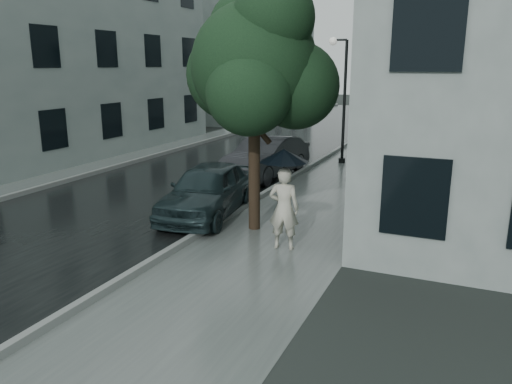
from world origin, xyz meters
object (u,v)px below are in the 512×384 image
at_px(car_near, 208,190).
at_px(car_far, 266,157).
at_px(street_tree, 256,64).
at_px(lamp_post, 341,92).
at_px(pedestrian, 284,208).

distance_m(car_near, car_far, 5.02).
relative_size(street_tree, car_near, 1.41).
bearing_deg(lamp_post, street_tree, -91.87).
relative_size(lamp_post, car_far, 1.14).
bearing_deg(pedestrian, car_near, -37.02).
bearing_deg(car_far, car_near, -80.50).
distance_m(lamp_post, car_far, 4.64).
xyz_separation_m(pedestrian, lamp_post, (-1.41, 10.30, 1.95)).
relative_size(pedestrian, car_near, 0.44).
distance_m(pedestrian, car_far, 7.26).
relative_size(pedestrian, street_tree, 0.31).
distance_m(lamp_post, car_near, 9.11).
height_order(street_tree, car_near, street_tree).
xyz_separation_m(car_near, car_far, (-0.37, 5.01, 0.02)).
bearing_deg(street_tree, car_near, 165.32).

